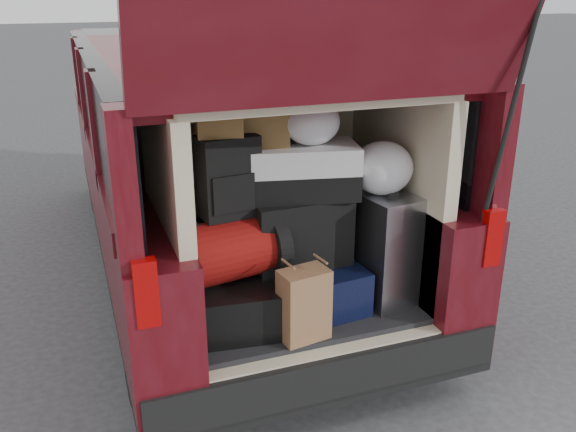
% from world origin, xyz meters
% --- Properties ---
extents(ground, '(80.00, 80.00, 0.00)m').
position_xyz_m(ground, '(0.00, 0.00, 0.00)').
color(ground, '#343437').
rests_on(ground, ground).
extents(minivan, '(1.90, 5.35, 2.77)m').
position_xyz_m(minivan, '(0.00, 1.86, 0.91)').
color(minivan, black).
rests_on(minivan, ground).
extents(load_floor, '(1.24, 1.05, 0.55)m').
position_xyz_m(load_floor, '(0.00, 0.28, 0.28)').
color(load_floor, black).
rests_on(load_floor, ground).
extents(black_hardshell, '(0.51, 0.66, 0.25)m').
position_xyz_m(black_hardshell, '(-0.37, 0.14, 0.67)').
color(black_hardshell, black).
rests_on(black_hardshell, load_floor).
extents(navy_hardshell, '(0.52, 0.61, 0.25)m').
position_xyz_m(navy_hardshell, '(0.07, 0.15, 0.67)').
color(navy_hardshell, black).
rests_on(navy_hardshell, load_floor).
extents(silver_roller, '(0.32, 0.45, 0.62)m').
position_xyz_m(silver_roller, '(0.46, 0.09, 0.86)').
color(silver_roller, silver).
rests_on(silver_roller, load_floor).
extents(kraft_bag, '(0.26, 0.19, 0.37)m').
position_xyz_m(kraft_bag, '(-0.09, -0.17, 0.73)').
color(kraft_bag, '#906341').
rests_on(kraft_bag, load_floor).
extents(red_duffel, '(0.54, 0.40, 0.32)m').
position_xyz_m(red_duffel, '(-0.36, 0.12, 0.96)').
color(red_duffel, maroon).
rests_on(red_duffel, black_hardshell).
extents(black_soft_case, '(0.53, 0.32, 0.37)m').
position_xyz_m(black_soft_case, '(0.01, 0.19, 0.98)').
color(black_soft_case, black).
rests_on(black_soft_case, navy_hardshell).
extents(backpack, '(0.31, 0.21, 0.41)m').
position_xyz_m(backpack, '(-0.36, 0.18, 1.32)').
color(backpack, black).
rests_on(backpack, red_duffel).
extents(twotone_duffel, '(0.66, 0.44, 0.27)m').
position_xyz_m(twotone_duffel, '(0.02, 0.20, 1.31)').
color(twotone_duffel, silver).
rests_on(twotone_duffel, black_soft_case).
extents(grocery_sack_lower, '(0.24, 0.20, 0.20)m').
position_xyz_m(grocery_sack_lower, '(-0.40, 0.19, 1.63)').
color(grocery_sack_lower, brown).
rests_on(grocery_sack_lower, backpack).
extents(grocery_sack_upper, '(0.27, 0.24, 0.24)m').
position_xyz_m(grocery_sack_upper, '(-0.14, 0.27, 1.57)').
color(grocery_sack_upper, brown).
rests_on(grocery_sack_upper, twotone_duffel).
extents(plastic_bag_center, '(0.32, 0.30, 0.23)m').
position_xyz_m(plastic_bag_center, '(0.08, 0.18, 1.56)').
color(plastic_bag_center, silver).
rests_on(plastic_bag_center, twotone_duffel).
extents(plastic_bag_right, '(0.37, 0.35, 0.28)m').
position_xyz_m(plastic_bag_right, '(0.45, 0.08, 1.31)').
color(plastic_bag_right, silver).
rests_on(plastic_bag_right, silver_roller).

